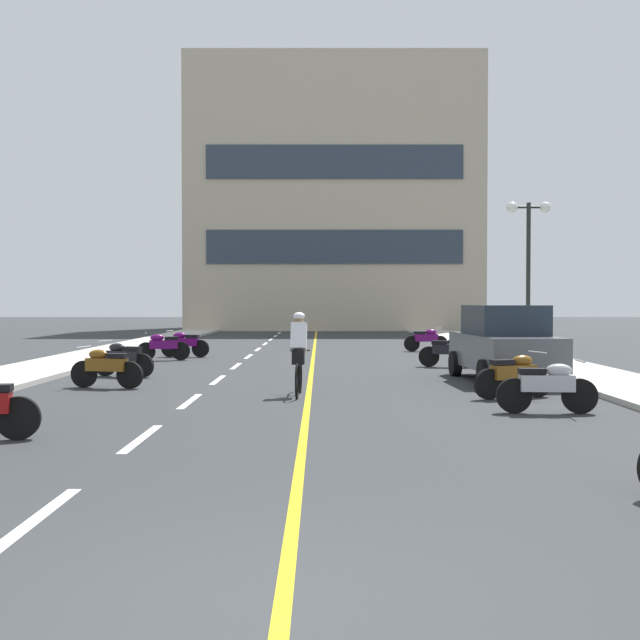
% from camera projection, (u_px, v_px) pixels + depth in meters
% --- Properties ---
extents(ground_plane, '(140.00, 140.00, 0.00)m').
position_uv_depth(ground_plane, '(308.00, 359.00, 25.66)').
color(ground_plane, '#2D3033').
extents(curb_left, '(2.40, 72.00, 0.12)m').
position_uv_depth(curb_left, '(117.00, 351.00, 28.68)').
color(curb_left, '#B7B2A8').
rests_on(curb_left, ground).
extents(curb_right, '(2.40, 72.00, 0.12)m').
position_uv_depth(curb_right, '(502.00, 351.00, 28.64)').
color(curb_right, '#B7B2A8').
rests_on(curb_right, ground).
extents(lane_dash_0, '(0.14, 2.20, 0.01)m').
position_uv_depth(lane_dash_0, '(37.00, 520.00, 6.67)').
color(lane_dash_0, silver).
rests_on(lane_dash_0, ground).
extents(lane_dash_1, '(0.14, 2.20, 0.01)m').
position_uv_depth(lane_dash_1, '(144.00, 438.00, 10.67)').
color(lane_dash_1, silver).
rests_on(lane_dash_1, ground).
extents(lane_dash_2, '(0.14, 2.20, 0.01)m').
position_uv_depth(lane_dash_2, '(192.00, 401.00, 14.67)').
color(lane_dash_2, silver).
rests_on(lane_dash_2, ground).
extents(lane_dash_3, '(0.14, 2.20, 0.01)m').
position_uv_depth(lane_dash_3, '(220.00, 380.00, 18.67)').
color(lane_dash_3, silver).
rests_on(lane_dash_3, ground).
extents(lane_dash_4, '(0.14, 2.20, 0.01)m').
position_uv_depth(lane_dash_4, '(238.00, 366.00, 22.67)').
color(lane_dash_4, silver).
rests_on(lane_dash_4, ground).
extents(lane_dash_5, '(0.14, 2.20, 0.01)m').
position_uv_depth(lane_dash_5, '(251.00, 356.00, 26.67)').
color(lane_dash_5, silver).
rests_on(lane_dash_5, ground).
extents(lane_dash_6, '(0.14, 2.20, 0.01)m').
position_uv_depth(lane_dash_6, '(260.00, 349.00, 30.67)').
color(lane_dash_6, silver).
rests_on(lane_dash_6, ground).
extents(lane_dash_7, '(0.14, 2.20, 0.01)m').
position_uv_depth(lane_dash_7, '(267.00, 344.00, 34.66)').
color(lane_dash_7, silver).
rests_on(lane_dash_7, ground).
extents(lane_dash_8, '(0.14, 2.20, 0.01)m').
position_uv_depth(lane_dash_8, '(273.00, 339.00, 38.66)').
color(lane_dash_8, silver).
rests_on(lane_dash_8, ground).
extents(lane_dash_9, '(0.14, 2.20, 0.01)m').
position_uv_depth(lane_dash_9, '(277.00, 336.00, 42.66)').
color(lane_dash_9, silver).
rests_on(lane_dash_9, ground).
extents(lane_dash_10, '(0.14, 2.20, 0.01)m').
position_uv_depth(lane_dash_10, '(281.00, 333.00, 46.66)').
color(lane_dash_10, silver).
rests_on(lane_dash_10, ground).
extents(lane_dash_11, '(0.14, 2.20, 0.01)m').
position_uv_depth(lane_dash_11, '(284.00, 331.00, 50.66)').
color(lane_dash_11, silver).
rests_on(lane_dash_11, ground).
extents(centre_line_yellow, '(0.12, 66.00, 0.01)m').
position_uv_depth(centre_line_yellow, '(316.00, 353.00, 28.66)').
color(centre_line_yellow, gold).
rests_on(centre_line_yellow, ground).
extents(office_building, '(19.71, 9.11, 18.20)m').
position_uv_depth(office_building, '(335.00, 200.00, 53.93)').
color(office_building, '#BCAD93').
rests_on(office_building, ground).
extents(street_lamp_mid, '(1.46, 0.36, 5.09)m').
position_uv_depth(street_lamp_mid, '(531.00, 243.00, 25.34)').
color(street_lamp_mid, black).
rests_on(street_lamp_mid, curb_right).
extents(parked_car_near, '(2.11, 4.29, 1.82)m').
position_uv_depth(parked_car_near, '(506.00, 343.00, 18.25)').
color(parked_car_near, black).
rests_on(parked_car_near, ground).
extents(motorcycle_2, '(1.70, 0.60, 0.92)m').
position_uv_depth(motorcycle_2, '(550.00, 386.00, 13.02)').
color(motorcycle_2, black).
rests_on(motorcycle_2, ground).
extents(motorcycle_3, '(1.65, 0.78, 0.92)m').
position_uv_depth(motorcycle_3, '(516.00, 374.00, 15.06)').
color(motorcycle_3, black).
rests_on(motorcycle_3, ground).
extents(motorcycle_4, '(1.68, 0.65, 0.92)m').
position_uv_depth(motorcycle_4, '(108.00, 367.00, 16.88)').
color(motorcycle_4, black).
rests_on(motorcycle_4, ground).
extents(motorcycle_5, '(1.64, 0.79, 0.92)m').
position_uv_depth(motorcycle_5, '(125.00, 358.00, 19.45)').
color(motorcycle_5, black).
rests_on(motorcycle_5, ground).
extents(motorcycle_6, '(1.67, 0.68, 0.92)m').
position_uv_depth(motorcycle_6, '(451.00, 351.00, 22.26)').
color(motorcycle_6, black).
rests_on(motorcycle_6, ground).
extents(motorcycle_7, '(1.68, 0.65, 0.92)m').
position_uv_depth(motorcycle_7, '(165.00, 346.00, 24.83)').
color(motorcycle_7, black).
rests_on(motorcycle_7, ground).
extents(motorcycle_8, '(1.69, 0.60, 0.92)m').
position_uv_depth(motorcycle_8, '(187.00, 343.00, 26.38)').
color(motorcycle_8, black).
rests_on(motorcycle_8, ground).
extents(motorcycle_9, '(1.70, 0.60, 0.92)m').
position_uv_depth(motorcycle_9, '(428.00, 339.00, 29.38)').
color(motorcycle_9, black).
rests_on(motorcycle_9, ground).
extents(cyclist_rider, '(0.42, 1.77, 1.71)m').
position_uv_depth(cyclist_rider, '(301.00, 352.00, 15.52)').
color(cyclist_rider, black).
rests_on(cyclist_rider, ground).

